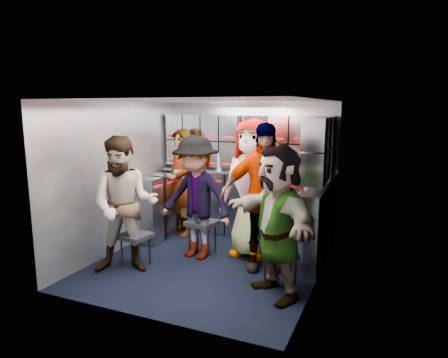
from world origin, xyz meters
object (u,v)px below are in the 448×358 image
at_px(attendant_arc_a, 125,205).
at_px(attendant_arc_d, 263,197).
at_px(jump_seat_mid_left, 202,225).
at_px(jump_seat_near_right, 281,253).
at_px(jump_seat_near_left, 135,237).
at_px(jump_seat_mid_right, 267,235).
at_px(attendant_arc_c, 253,189).
at_px(attendant_standing, 181,183).
at_px(jump_seat_center, 257,222).
at_px(attendant_arc_b, 196,198).
at_px(attendant_arc_e, 277,222).

relative_size(attendant_arc_a, attendant_arc_d, 0.92).
height_order(jump_seat_mid_left, jump_seat_near_right, jump_seat_near_right).
distance_m(jump_seat_near_left, jump_seat_near_right, 1.89).
distance_m(jump_seat_mid_right, attendant_arc_c, 0.65).
bearing_deg(attendant_arc_c, attendant_standing, 170.77).
xyz_separation_m(jump_seat_center, jump_seat_mid_right, (0.27, -0.38, -0.04)).
bearing_deg(jump_seat_near_right, jump_seat_center, 121.51).
xyz_separation_m(jump_seat_near_left, attendant_arc_d, (1.52, 0.57, 0.54)).
bearing_deg(attendant_arc_a, attendant_standing, 67.77).
bearing_deg(attendant_arc_c, attendant_arc_b, -143.05).
bearing_deg(attendant_arc_b, attendant_arc_e, -18.76).
relative_size(jump_seat_mid_left, attendant_arc_a, 0.27).
xyz_separation_m(jump_seat_center, attendant_standing, (-1.35, 0.26, 0.43)).
bearing_deg(attendant_arc_c, jump_seat_mid_right, -27.55).
bearing_deg(jump_seat_mid_left, jump_seat_mid_right, -0.80).
distance_m(jump_seat_mid_left, jump_seat_center, 0.77).
bearing_deg(jump_seat_near_left, jump_seat_near_right, 3.11).
height_order(jump_seat_center, jump_seat_near_right, jump_seat_center).
bearing_deg(attendant_arc_b, jump_seat_center, 46.97).
height_order(jump_seat_near_left, jump_seat_mid_right, jump_seat_near_left).
bearing_deg(jump_seat_near_left, jump_seat_mid_right, 26.38).
distance_m(jump_seat_mid_right, jump_seat_near_right, 0.75).
height_order(jump_seat_mid_right, attendant_arc_c, attendant_arc_c).
distance_m(attendant_arc_d, attendant_arc_e, 0.75).
bearing_deg(jump_seat_near_left, attendant_arc_a, -90.00).
height_order(jump_seat_near_left, attendant_arc_e, attendant_arc_e).
relative_size(jump_seat_mid_left, attendant_standing, 0.27).
bearing_deg(jump_seat_mid_left, jump_seat_center, 28.19).
bearing_deg(jump_seat_near_left, attendant_arc_e, -2.36).
height_order(jump_seat_mid_right, attendant_arc_e, attendant_arc_e).
bearing_deg(jump_seat_center, attendant_arc_d, -64.42).
distance_m(jump_seat_center, attendant_arc_b, 0.96).
bearing_deg(jump_seat_mid_right, attendant_arc_a, -148.43).
height_order(attendant_standing, attendant_arc_c, attendant_arc_c).
bearing_deg(attendant_standing, jump_seat_center, 19.21).
distance_m(jump_seat_near_left, attendant_arc_c, 1.67).
xyz_separation_m(jump_seat_near_right, attendant_standing, (-1.98, 1.29, 0.43)).
distance_m(jump_seat_mid_left, attendant_arc_c, 0.88).
bearing_deg(jump_seat_near_right, attendant_arc_e, -90.00).
xyz_separation_m(attendant_arc_a, attendant_arc_d, (1.52, 0.75, 0.08)).
bearing_deg(attendant_arc_b, attendant_arc_a, -118.79).
relative_size(attendant_standing, attendant_arc_a, 1.00).
bearing_deg(jump_seat_mid_right, attendant_standing, 158.59).
bearing_deg(attendant_arc_e, attendant_arc_b, -165.14).
bearing_deg(jump_seat_mid_left, attendant_arc_d, -11.59).
bearing_deg(jump_seat_near_right, jump_seat_near_left, -176.89).
distance_m(attendant_standing, attendant_arc_c, 1.42).
relative_size(jump_seat_near_right, attendant_arc_c, 0.26).
relative_size(jump_seat_near_left, attendant_arc_b, 0.26).
xyz_separation_m(attendant_arc_a, attendant_arc_c, (1.25, 1.13, 0.09)).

